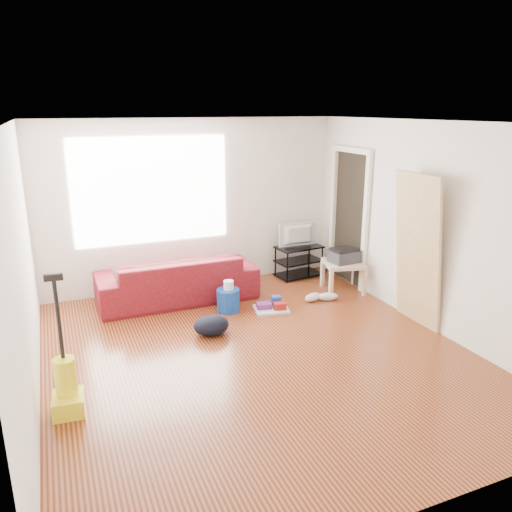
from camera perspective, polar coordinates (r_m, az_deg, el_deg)
name	(u,v)px	position (r m, az deg, el deg)	size (l,w,h in m)	color
room	(259,242)	(5.36, 0.33, 1.65)	(4.51, 5.01, 2.51)	#521B06
sofa	(178,300)	(7.24, -8.89, -4.95)	(2.20, 0.86, 0.64)	#560815
tv_stand	(299,261)	(8.09, 4.90, -0.54)	(0.77, 0.50, 0.50)	black
tv	(299,235)	(7.97, 4.98, 2.40)	(0.65, 0.08, 0.37)	black
side_table	(344,267)	(7.49, 9.97, -1.20)	(0.68, 0.68, 0.45)	beige
printer	(344,255)	(7.44, 10.04, 0.08)	(0.43, 0.34, 0.21)	#2D2C32
bucket	(228,311)	(6.79, -3.18, -6.25)	(0.31, 0.31, 0.31)	#13419F
toilet_paper	(229,296)	(6.71, -3.13, -4.56)	(0.13, 0.13, 0.12)	white
cleaning_tray	(272,307)	(6.78, 1.83, -5.82)	(0.51, 0.44, 0.16)	silver
backpack	(212,334)	(6.13, -5.10, -8.92)	(0.43, 0.34, 0.24)	black
sneakers	(320,297)	(7.15, 7.37, -4.66)	(0.52, 0.27, 0.12)	silver
vacuum	(67,388)	(4.90, -20.81, -13.88)	(0.30, 0.33, 1.29)	yellow
door_panel	(411,323)	(6.72, 17.29, -7.29)	(0.04, 0.77, 1.91)	tan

